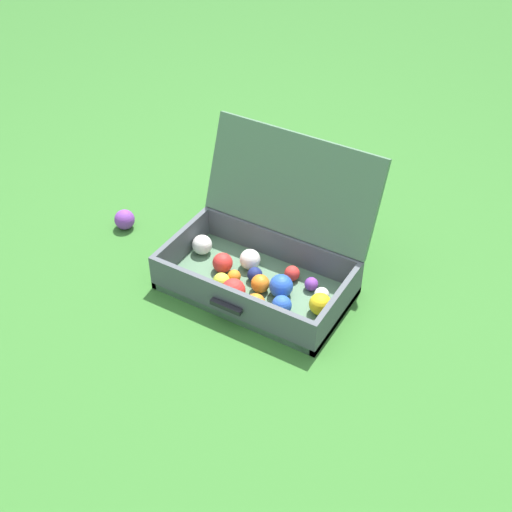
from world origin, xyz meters
TOP-DOWN VIEW (x-y plane):
  - ground_plane at (0.00, 0.00)m, footprint 16.00×16.00m
  - open_suitcase at (-0.01, 0.00)m, footprint 0.61×0.49m
  - stray_ball_on_grass at (-0.61, -0.00)m, footprint 0.08×0.08m

SIDE VIEW (x-z plane):
  - ground_plane at x=0.00m, z-range 0.00..0.00m
  - stray_ball_on_grass at x=-0.61m, z-range 0.00..0.08m
  - open_suitcase at x=-0.01m, z-range -0.13..0.33m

